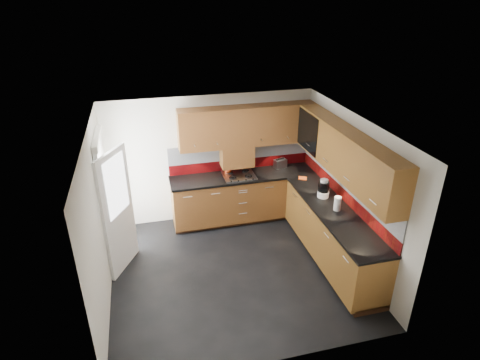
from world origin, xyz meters
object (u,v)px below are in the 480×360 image
object	(u,v)px
gas_hob	(239,175)
utensil_pot	(228,168)
food_processor	(324,189)
toaster	(280,163)

from	to	relation	value
gas_hob	utensil_pot	xyz separation A→B (m)	(-0.17, 0.19, 0.08)
gas_hob	utensil_pot	bearing A→B (deg)	132.65
gas_hob	utensil_pot	distance (m)	0.27
gas_hob	food_processor	world-z (taller)	food_processor
utensil_pot	toaster	distance (m)	1.03
food_processor	utensil_pot	bearing A→B (deg)	135.34
toaster	utensil_pot	bearing A→B (deg)	-179.91
toaster	food_processor	bearing A→B (deg)	-77.43
utensil_pot	toaster	xyz separation A→B (m)	(1.03, 0.00, -0.02)
utensil_pot	toaster	size ratio (longest dim) A/B	1.67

